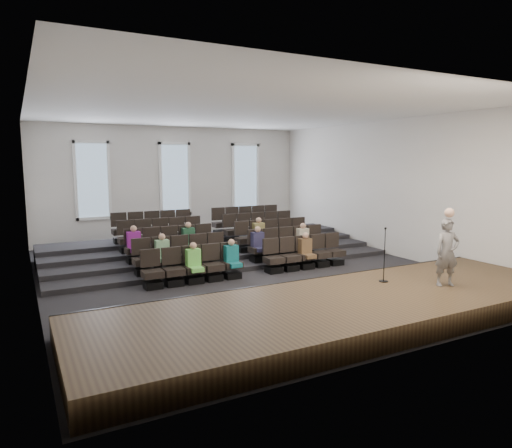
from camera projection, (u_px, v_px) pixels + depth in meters
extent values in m
plane|color=black|center=(245.00, 271.00, 14.55)|extent=(14.00, 14.00, 0.00)
cube|color=white|center=(244.00, 111.00, 13.86)|extent=(12.00, 14.00, 0.02)
cube|color=silver|center=(175.00, 183.00, 20.36)|extent=(12.00, 0.04, 5.00)
cube|color=silver|center=(421.00, 217.00, 8.06)|extent=(12.00, 0.04, 5.00)
cube|color=silver|center=(30.00, 201.00, 11.42)|extent=(0.04, 14.00, 5.00)
cube|color=silver|center=(389.00, 188.00, 16.99)|extent=(0.04, 14.00, 5.00)
cube|color=#45331D|center=(348.00, 309.00, 10.04)|extent=(11.80, 3.60, 0.50)
cube|color=black|center=(303.00, 289.00, 11.60)|extent=(11.80, 0.06, 0.52)
cube|color=black|center=(216.00, 256.00, 16.57)|extent=(11.80, 4.80, 0.15)
cube|color=black|center=(211.00, 251.00, 17.02)|extent=(11.80, 3.75, 0.30)
cube|color=black|center=(206.00, 247.00, 17.47)|extent=(11.80, 2.70, 0.45)
cube|color=black|center=(201.00, 243.00, 17.92)|extent=(11.80, 1.65, 0.60)
cube|color=black|center=(153.00, 285.00, 12.56)|extent=(0.47, 0.43, 0.20)
cube|color=black|center=(153.00, 274.00, 12.52)|extent=(0.55, 0.50, 0.19)
cube|color=black|center=(150.00, 258.00, 12.65)|extent=(0.55, 0.08, 0.50)
cube|color=black|center=(174.00, 282.00, 12.84)|extent=(0.47, 0.43, 0.20)
cube|color=black|center=(174.00, 271.00, 12.80)|extent=(0.55, 0.50, 0.19)
cube|color=black|center=(171.00, 256.00, 12.93)|extent=(0.55, 0.08, 0.50)
cube|color=black|center=(194.00, 280.00, 13.12)|extent=(0.47, 0.43, 0.20)
cube|color=black|center=(194.00, 269.00, 13.08)|extent=(0.55, 0.50, 0.19)
cube|color=black|center=(191.00, 254.00, 13.20)|extent=(0.55, 0.08, 0.50)
cube|color=black|center=(213.00, 277.00, 13.39)|extent=(0.47, 0.43, 0.20)
cube|color=black|center=(213.00, 267.00, 13.35)|extent=(0.55, 0.50, 0.19)
cube|color=black|center=(210.00, 252.00, 13.48)|extent=(0.55, 0.08, 0.50)
cube|color=black|center=(232.00, 275.00, 13.67)|extent=(0.47, 0.43, 0.20)
cube|color=black|center=(232.00, 265.00, 13.63)|extent=(0.55, 0.50, 0.19)
cube|color=black|center=(229.00, 250.00, 13.76)|extent=(0.55, 0.08, 0.50)
cube|color=black|center=(274.00, 270.00, 14.34)|extent=(0.47, 0.43, 0.20)
cube|color=black|center=(274.00, 260.00, 14.30)|extent=(0.55, 0.50, 0.19)
cube|color=black|center=(271.00, 246.00, 14.43)|extent=(0.55, 0.08, 0.50)
cube|color=black|center=(290.00, 267.00, 14.62)|extent=(0.47, 0.43, 0.20)
cube|color=black|center=(290.00, 258.00, 14.58)|extent=(0.55, 0.50, 0.19)
cube|color=black|center=(287.00, 244.00, 14.71)|extent=(0.55, 0.08, 0.50)
cube|color=black|center=(306.00, 266.00, 14.90)|extent=(0.47, 0.43, 0.20)
cube|color=black|center=(306.00, 256.00, 14.86)|extent=(0.55, 0.50, 0.19)
cube|color=black|center=(302.00, 243.00, 14.98)|extent=(0.55, 0.08, 0.50)
cube|color=black|center=(321.00, 264.00, 15.18)|extent=(0.47, 0.43, 0.20)
cube|color=black|center=(321.00, 254.00, 15.13)|extent=(0.55, 0.50, 0.19)
cube|color=black|center=(317.00, 241.00, 15.26)|extent=(0.55, 0.08, 0.50)
cube|color=black|center=(335.00, 262.00, 15.45)|extent=(0.47, 0.43, 0.20)
cube|color=black|center=(335.00, 253.00, 15.41)|extent=(0.55, 0.50, 0.19)
cube|color=black|center=(332.00, 240.00, 15.54)|extent=(0.55, 0.08, 0.50)
cube|color=black|center=(143.00, 272.00, 13.46)|extent=(0.47, 0.43, 0.20)
cube|color=black|center=(143.00, 261.00, 13.42)|extent=(0.55, 0.50, 0.19)
cube|color=black|center=(141.00, 246.00, 13.55)|extent=(0.55, 0.08, 0.50)
cube|color=black|center=(163.00, 269.00, 13.74)|extent=(0.47, 0.43, 0.20)
cube|color=black|center=(163.00, 259.00, 13.70)|extent=(0.55, 0.50, 0.19)
cube|color=black|center=(160.00, 245.00, 13.83)|extent=(0.55, 0.08, 0.50)
cube|color=black|center=(182.00, 267.00, 14.02)|extent=(0.47, 0.43, 0.20)
cube|color=black|center=(182.00, 257.00, 13.97)|extent=(0.55, 0.50, 0.19)
cube|color=black|center=(179.00, 243.00, 14.10)|extent=(0.55, 0.08, 0.50)
cube|color=black|center=(201.00, 265.00, 14.29)|extent=(0.47, 0.43, 0.20)
cube|color=black|center=(200.00, 255.00, 14.25)|extent=(0.55, 0.50, 0.19)
cube|color=black|center=(198.00, 241.00, 14.38)|extent=(0.55, 0.08, 0.50)
cube|color=black|center=(218.00, 263.00, 14.57)|extent=(0.47, 0.43, 0.20)
cube|color=black|center=(218.00, 254.00, 14.53)|extent=(0.55, 0.50, 0.19)
cube|color=black|center=(215.00, 240.00, 14.66)|extent=(0.55, 0.08, 0.50)
cube|color=black|center=(258.00, 259.00, 15.24)|extent=(0.47, 0.43, 0.20)
cube|color=black|center=(258.00, 250.00, 15.20)|extent=(0.55, 0.50, 0.19)
cube|color=black|center=(255.00, 237.00, 15.33)|extent=(0.55, 0.08, 0.50)
cube|color=black|center=(274.00, 257.00, 15.52)|extent=(0.47, 0.43, 0.20)
cube|color=black|center=(274.00, 248.00, 15.48)|extent=(0.55, 0.50, 0.19)
cube|color=black|center=(271.00, 235.00, 15.61)|extent=(0.55, 0.08, 0.50)
cube|color=black|center=(289.00, 255.00, 15.80)|extent=(0.47, 0.43, 0.20)
cube|color=black|center=(289.00, 246.00, 15.75)|extent=(0.55, 0.50, 0.19)
cube|color=black|center=(286.00, 234.00, 15.88)|extent=(0.55, 0.08, 0.50)
cube|color=black|center=(303.00, 254.00, 16.07)|extent=(0.47, 0.43, 0.20)
cube|color=black|center=(303.00, 245.00, 16.03)|extent=(0.55, 0.50, 0.19)
cube|color=black|center=(300.00, 233.00, 16.16)|extent=(0.55, 0.08, 0.50)
cube|color=black|center=(317.00, 252.00, 16.35)|extent=(0.47, 0.43, 0.20)
cube|color=black|center=(317.00, 244.00, 16.31)|extent=(0.55, 0.50, 0.19)
cube|color=black|center=(314.00, 231.00, 16.44)|extent=(0.55, 0.08, 0.50)
cube|color=black|center=(135.00, 260.00, 14.36)|extent=(0.47, 0.42, 0.20)
cube|color=black|center=(134.00, 250.00, 14.32)|extent=(0.55, 0.50, 0.19)
cube|color=black|center=(132.00, 236.00, 14.45)|extent=(0.55, 0.08, 0.50)
cube|color=black|center=(154.00, 258.00, 14.64)|extent=(0.47, 0.42, 0.20)
cube|color=black|center=(153.00, 248.00, 14.60)|extent=(0.55, 0.50, 0.19)
cube|color=black|center=(151.00, 235.00, 14.72)|extent=(0.55, 0.08, 0.50)
cube|color=black|center=(172.00, 256.00, 14.92)|extent=(0.47, 0.42, 0.20)
cube|color=black|center=(171.00, 247.00, 14.87)|extent=(0.55, 0.50, 0.19)
cube|color=black|center=(169.00, 234.00, 15.00)|extent=(0.55, 0.08, 0.50)
cube|color=black|center=(189.00, 254.00, 15.19)|extent=(0.47, 0.42, 0.20)
cube|color=black|center=(189.00, 245.00, 15.15)|extent=(0.55, 0.50, 0.19)
cube|color=black|center=(187.00, 232.00, 15.28)|extent=(0.55, 0.08, 0.50)
cube|color=black|center=(206.00, 253.00, 15.47)|extent=(0.47, 0.42, 0.20)
cube|color=black|center=(206.00, 244.00, 15.43)|extent=(0.55, 0.50, 0.19)
cube|color=black|center=(203.00, 231.00, 15.56)|extent=(0.55, 0.08, 0.50)
cube|color=black|center=(244.00, 249.00, 16.14)|extent=(0.47, 0.42, 0.20)
cube|color=black|center=(244.00, 240.00, 16.10)|extent=(0.55, 0.50, 0.19)
cube|color=black|center=(241.00, 228.00, 16.23)|extent=(0.55, 0.08, 0.50)
cube|color=black|center=(259.00, 247.00, 16.42)|extent=(0.47, 0.42, 0.20)
cube|color=black|center=(259.00, 239.00, 16.38)|extent=(0.55, 0.50, 0.19)
cube|color=black|center=(256.00, 227.00, 16.51)|extent=(0.55, 0.08, 0.50)
cube|color=black|center=(273.00, 246.00, 16.70)|extent=(0.47, 0.42, 0.20)
cube|color=black|center=(274.00, 238.00, 16.65)|extent=(0.55, 0.50, 0.19)
cube|color=black|center=(271.00, 226.00, 16.78)|extent=(0.55, 0.08, 0.50)
cube|color=black|center=(287.00, 245.00, 16.97)|extent=(0.47, 0.42, 0.20)
cube|color=black|center=(288.00, 236.00, 16.93)|extent=(0.55, 0.50, 0.19)
cube|color=black|center=(285.00, 225.00, 17.06)|extent=(0.55, 0.08, 0.50)
cube|color=black|center=(301.00, 243.00, 17.25)|extent=(0.47, 0.42, 0.20)
cube|color=black|center=(301.00, 235.00, 17.21)|extent=(0.55, 0.50, 0.19)
cube|color=black|center=(298.00, 224.00, 17.34)|extent=(0.55, 0.08, 0.50)
cube|color=black|center=(127.00, 249.00, 15.26)|extent=(0.47, 0.42, 0.20)
cube|color=black|center=(127.00, 240.00, 15.22)|extent=(0.55, 0.50, 0.19)
cube|color=black|center=(125.00, 227.00, 15.35)|extent=(0.55, 0.08, 0.50)
cube|color=black|center=(145.00, 248.00, 15.54)|extent=(0.47, 0.42, 0.20)
cube|color=black|center=(145.00, 239.00, 15.50)|extent=(0.55, 0.50, 0.19)
cube|color=black|center=(143.00, 226.00, 15.62)|extent=(0.55, 0.08, 0.50)
cube|color=black|center=(162.00, 246.00, 15.82)|extent=(0.47, 0.42, 0.20)
cube|color=black|center=(162.00, 238.00, 15.77)|extent=(0.55, 0.50, 0.19)
cube|color=black|center=(160.00, 225.00, 15.90)|extent=(0.55, 0.08, 0.50)
cube|color=black|center=(179.00, 245.00, 16.09)|extent=(0.47, 0.42, 0.20)
cube|color=black|center=(179.00, 236.00, 16.05)|extent=(0.55, 0.50, 0.19)
cube|color=black|center=(177.00, 224.00, 16.18)|extent=(0.55, 0.08, 0.50)
cube|color=black|center=(195.00, 244.00, 16.37)|extent=(0.47, 0.42, 0.20)
cube|color=black|center=(195.00, 235.00, 16.33)|extent=(0.55, 0.50, 0.19)
cube|color=black|center=(193.00, 223.00, 16.46)|extent=(0.55, 0.08, 0.50)
cube|color=black|center=(232.00, 240.00, 17.04)|extent=(0.47, 0.42, 0.20)
cube|color=black|center=(232.00, 232.00, 17.00)|extent=(0.55, 0.50, 0.19)
cube|color=black|center=(229.00, 221.00, 17.13)|extent=(0.55, 0.08, 0.50)
cube|color=black|center=(246.00, 239.00, 17.32)|extent=(0.47, 0.42, 0.20)
cube|color=black|center=(246.00, 231.00, 17.28)|extent=(0.55, 0.50, 0.19)
cube|color=black|center=(244.00, 220.00, 17.40)|extent=(0.55, 0.08, 0.50)
cube|color=black|center=(260.00, 238.00, 17.60)|extent=(0.47, 0.42, 0.20)
cube|color=black|center=(260.00, 230.00, 17.55)|extent=(0.55, 0.50, 0.19)
cube|color=black|center=(257.00, 219.00, 17.68)|extent=(0.55, 0.08, 0.50)
cube|color=black|center=(273.00, 237.00, 17.87)|extent=(0.47, 0.42, 0.20)
cube|color=black|center=(273.00, 229.00, 17.83)|extent=(0.55, 0.50, 0.19)
cube|color=black|center=(271.00, 218.00, 17.96)|extent=(0.55, 0.08, 0.50)
cube|color=black|center=(286.00, 235.00, 18.15)|extent=(0.47, 0.42, 0.20)
cube|color=black|center=(286.00, 228.00, 18.11)|extent=(0.55, 0.50, 0.19)
cube|color=black|center=(284.00, 217.00, 18.24)|extent=(0.55, 0.08, 0.50)
cube|color=black|center=(121.00, 240.00, 16.16)|extent=(0.47, 0.42, 0.20)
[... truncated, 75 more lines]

